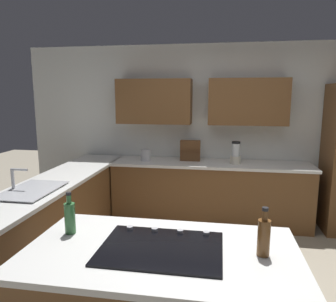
{
  "coord_description": "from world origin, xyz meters",
  "views": [
    {
      "loc": [
        -0.03,
        2.79,
        1.85
      ],
      "look_at": [
        0.67,
        -1.41,
        1.1
      ],
      "focal_mm": 33.96,
      "sensor_mm": 36.0,
      "label": 1
    }
  ],
  "objects": [
    {
      "name": "kettle",
      "position": [
        1.05,
        -1.69,
        0.98
      ],
      "size": [
        0.14,
        0.14,
        0.17
      ],
      "primitive_type": "cylinder",
      "color": "#B7BABF",
      "rests_on": "countertop_back"
    },
    {
      "name": "countertop_back",
      "position": [
        0.1,
        -1.72,
        0.88
      ],
      "size": [
        2.84,
        0.64,
        0.04
      ],
      "primitive_type": "cube",
      "color": "silver",
      "rests_on": "lower_cabinets_back"
    },
    {
      "name": "oil_bottle",
      "position": [
        0.98,
        0.84,
        1.02
      ],
      "size": [
        0.07,
        0.07,
        0.3
      ],
      "color": "#336B38",
      "rests_on": "island_top"
    },
    {
      "name": "cooktop",
      "position": [
        0.31,
        0.96,
        0.91
      ],
      "size": [
        0.76,
        0.56,
        0.03
      ],
      "color": "black",
      "rests_on": "island_top"
    },
    {
      "name": "lower_cabinets_side",
      "position": [
        1.82,
        -0.55,
        0.43
      ],
      "size": [
        0.6,
        2.9,
        0.86
      ],
      "primitive_type": "cube",
      "color": "brown",
      "rests_on": "ground"
    },
    {
      "name": "countertop_side",
      "position": [
        1.82,
        -0.55,
        0.88
      ],
      "size": [
        0.64,
        2.94,
        0.04
      ],
      "primitive_type": "cube",
      "color": "silver",
      "rests_on": "lower_cabinets_side"
    },
    {
      "name": "second_bottle",
      "position": [
        -0.3,
        0.94,
        1.02
      ],
      "size": [
        0.08,
        0.08,
        0.3
      ],
      "color": "brown",
      "rests_on": "island_top"
    },
    {
      "name": "spice_rack",
      "position": [
        0.4,
        -1.8,
        1.05
      ],
      "size": [
        0.29,
        0.11,
        0.3
      ],
      "color": "brown",
      "rests_on": "countertop_back"
    },
    {
      "name": "island_top",
      "position": [
        0.31,
        0.97,
        0.88
      ],
      "size": [
        1.72,
        0.95,
        0.04
      ],
      "primitive_type": "cube",
      "color": "silver",
      "rests_on": "island_base"
    },
    {
      "name": "ground_plane",
      "position": [
        0.0,
        0.0,
        0.0
      ],
      "size": [
        14.0,
        14.0,
        0.0
      ],
      "primitive_type": "plane",
      "color": "#9E937F"
    },
    {
      "name": "wall_back",
      "position": [
        0.07,
        -2.05,
        1.41
      ],
      "size": [
        6.0,
        0.44,
        2.6
      ],
      "color": "silver",
      "rests_on": "ground"
    },
    {
      "name": "sink_unit",
      "position": [
        1.83,
        -0.01,
        0.92
      ],
      "size": [
        0.46,
        0.7,
        0.23
      ],
      "color": "#515456",
      "rests_on": "countertop_side"
    },
    {
      "name": "blender",
      "position": [
        -0.25,
        -1.69,
        1.04
      ],
      "size": [
        0.15,
        0.15,
        0.32
      ],
      "color": "beige",
      "rests_on": "countertop_back"
    },
    {
      "name": "lower_cabinets_back",
      "position": [
        0.1,
        -1.72,
        0.43
      ],
      "size": [
        2.8,
        0.6,
        0.86
      ],
      "primitive_type": "cube",
      "color": "brown",
      "rests_on": "ground"
    }
  ]
}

